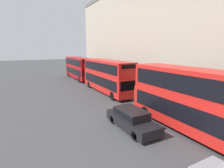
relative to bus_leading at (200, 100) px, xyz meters
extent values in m
cube|color=red|center=(0.00, 0.01, -1.05)|extent=(2.55, 11.45, 2.18)
cube|color=red|center=(0.00, 0.01, 1.04)|extent=(2.50, 11.22, 1.99)
cube|color=black|center=(0.00, 0.01, -0.78)|extent=(2.59, 10.53, 1.22)
cube|color=black|center=(0.00, 0.01, 1.14)|extent=(2.59, 10.53, 1.19)
cylinder|color=black|center=(-1.12, 4.13, -1.99)|extent=(0.30, 1.00, 1.00)
cylinder|color=black|center=(1.13, 4.13, -1.99)|extent=(0.30, 1.00, 1.00)
cube|color=red|center=(0.00, 13.91, -1.05)|extent=(2.55, 10.76, 2.17)
cube|color=red|center=(0.00, 13.91, 0.94)|extent=(2.50, 10.55, 1.82)
cube|color=black|center=(0.00, 13.91, -0.79)|extent=(2.59, 9.90, 1.21)
cube|color=black|center=(0.00, 13.91, 1.03)|extent=(2.59, 9.90, 1.09)
cube|color=black|center=(0.00, 8.56, -0.62)|extent=(2.17, 0.06, 1.08)
cube|color=black|center=(0.00, 8.56, 1.49)|extent=(1.78, 0.06, 0.44)
cylinder|color=black|center=(-1.12, 10.13, -1.99)|extent=(0.30, 1.00, 1.00)
cylinder|color=black|center=(1.13, 10.13, -1.99)|extent=(0.30, 1.00, 1.00)
cylinder|color=black|center=(-1.12, 17.69, -1.99)|extent=(0.30, 1.00, 1.00)
cylinder|color=black|center=(1.13, 17.69, -1.99)|extent=(0.30, 1.00, 1.00)
cube|color=#A80F14|center=(0.00, 26.20, -1.13)|extent=(2.55, 10.71, 2.02)
cube|color=#A80F14|center=(0.00, 26.20, 0.78)|extent=(2.50, 10.50, 1.79)
cube|color=black|center=(0.00, 26.20, -0.88)|extent=(2.59, 9.86, 1.13)
cube|color=black|center=(0.00, 26.20, 0.87)|extent=(2.59, 9.86, 1.07)
cube|color=black|center=(0.00, 20.88, -0.72)|extent=(2.17, 0.06, 1.01)
cube|color=black|center=(0.00, 20.88, 1.32)|extent=(1.78, 0.06, 0.43)
cylinder|color=black|center=(-1.12, 22.45, -1.99)|extent=(0.30, 1.00, 1.00)
cylinder|color=black|center=(1.13, 22.45, -1.99)|extent=(0.30, 1.00, 1.00)
cylinder|color=black|center=(-1.12, 29.96, -1.99)|extent=(0.30, 1.00, 1.00)
cylinder|color=black|center=(1.13, 29.96, -1.99)|extent=(0.30, 1.00, 1.00)
cube|color=black|center=(-3.40, 2.97, -1.96)|extent=(1.84, 4.78, 0.69)
cube|color=black|center=(-3.40, 3.08, -1.32)|extent=(1.62, 2.63, 0.59)
cube|color=black|center=(-3.40, 3.08, -1.29)|extent=(1.65, 2.50, 0.38)
cylinder|color=black|center=(-4.21, 1.43, -2.17)|extent=(0.22, 0.64, 0.64)
cylinder|color=black|center=(-2.59, 1.43, -2.17)|extent=(0.22, 0.64, 0.64)
cylinder|color=black|center=(-4.21, 4.50, -2.17)|extent=(0.22, 0.64, 0.64)
cylinder|color=black|center=(-2.59, 4.50, -2.17)|extent=(0.22, 0.64, 0.64)
cylinder|color=maroon|center=(2.57, 0.25, -1.82)|extent=(0.36, 0.36, 1.34)
sphere|color=tan|center=(2.57, 0.25, -1.04)|extent=(0.22, 0.22, 0.22)
camera|label=1|loc=(-10.45, -7.05, 3.37)|focal=28.00mm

